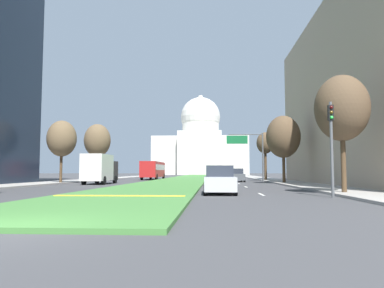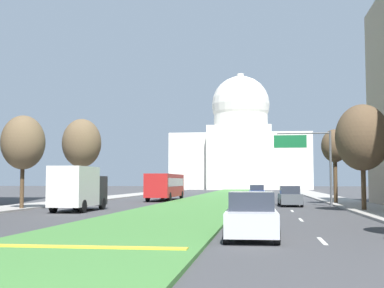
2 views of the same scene
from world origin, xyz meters
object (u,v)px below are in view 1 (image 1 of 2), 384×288
object	(u,v)px
capitol_building	(200,144)
box_truck_delivery	(100,169)
street_tree_left_far	(97,141)
sedan_distant	(214,174)
sedan_midblock	(237,176)
street_tree_right_near	(342,108)
street_tree_right_mid	(283,137)
street_tree_left_mid	(62,139)
overhead_guide_sign	(250,147)
traffic_light_near_right	(331,136)
sedan_lead_stopped	(219,181)
city_bus	(153,169)
street_tree_right_far	(265,144)

from	to	relation	value
capitol_building	box_truck_delivery	xyz separation A→B (m)	(-7.57, -102.50, -10.20)
street_tree_left_far	sedan_distant	bearing A→B (deg)	34.61
sedan_midblock	street_tree_right_near	bearing A→B (deg)	-79.62
street_tree_right_near	street_tree_right_mid	size ratio (longest dim) A/B	0.96
street_tree_left_mid	street_tree_right_mid	bearing A→B (deg)	3.16
overhead_guide_sign	traffic_light_near_right	bearing A→B (deg)	-86.94
street_tree_left_mid	sedan_midblock	world-z (taller)	street_tree_left_mid
sedan_lead_stopped	city_bus	world-z (taller)	city_bus
overhead_guide_sign	sedan_lead_stopped	xyz separation A→B (m)	(-4.52, -25.55, -3.79)
street_tree_right_far	sedan_distant	distance (m)	15.34
sedan_lead_stopped	traffic_light_near_right	bearing A→B (deg)	-25.26
traffic_light_near_right	sedan_lead_stopped	size ratio (longest dim) A/B	1.18
overhead_guide_sign	street_tree_left_mid	world-z (taller)	street_tree_left_mid
street_tree_right_near	sedan_lead_stopped	bearing A→B (deg)	178.23
city_bus	street_tree_left_mid	bearing A→B (deg)	-108.91
traffic_light_near_right	city_bus	distance (m)	43.59
capitol_building	traffic_light_near_right	size ratio (longest dim) A/B	7.00
capitol_building	traffic_light_near_right	bearing A→B (deg)	-84.72
traffic_light_near_right	overhead_guide_sign	distance (m)	28.47
sedan_midblock	box_truck_delivery	world-z (taller)	box_truck_delivery
street_tree_right_far	capitol_building	bearing A→B (deg)	98.01
traffic_light_near_right	street_tree_right_mid	bearing A→B (deg)	85.90
street_tree_left_far	sedan_lead_stopped	distance (m)	35.88
traffic_light_near_right	street_tree_right_far	distance (m)	33.19
street_tree_right_near	overhead_guide_sign	bearing A→B (deg)	96.72
overhead_guide_sign	street_tree_right_mid	size ratio (longest dim) A/B	0.85
sedan_distant	street_tree_right_far	bearing A→B (deg)	-59.31
street_tree_right_far	sedan_midblock	xyz separation A→B (m)	(-4.47, -4.39, -4.58)
overhead_guide_sign	city_bus	distance (m)	19.32
capitol_building	street_tree_right_far	size ratio (longest dim) A/B	5.14
street_tree_left_far	city_bus	size ratio (longest dim) A/B	0.77
sedan_lead_stopped	sedan_distant	distance (m)	42.85
street_tree_right_far	box_truck_delivery	xyz separation A→B (m)	(-20.01, -14.06, -3.73)
sedan_lead_stopped	street_tree_right_near	bearing A→B (deg)	-1.77
street_tree_right_far	sedan_lead_stopped	xyz separation A→B (m)	(-7.24, -30.26, -4.58)
street_tree_left_mid	street_tree_right_far	xyz separation A→B (m)	(24.68, 13.32, 0.34)
overhead_guide_sign	box_truck_delivery	world-z (taller)	overhead_guide_sign
capitol_building	street_tree_left_mid	world-z (taller)	capitol_building
street_tree_right_mid	sedan_midblock	size ratio (longest dim) A/B	1.69
street_tree_right_mid	capitol_building	bearing A→B (deg)	97.24
street_tree_right_near	sedan_midblock	world-z (taller)	street_tree_right_near
street_tree_left_far	box_truck_delivery	distance (m)	15.96
overhead_guide_sign	street_tree_left_far	bearing A→B (deg)	167.01
overhead_guide_sign	street_tree_left_far	distance (m)	22.97
city_bus	street_tree_right_near	bearing A→B (deg)	-64.55
street_tree_right_near	street_tree_right_mid	bearing A→B (deg)	90.01
street_tree_right_near	sedan_midblock	size ratio (longest dim) A/B	1.62
sedan_midblock	city_bus	size ratio (longest dim) A/B	0.41
overhead_guide_sign	sedan_midblock	xyz separation A→B (m)	(-1.74, 0.32, -3.79)
overhead_guide_sign	sedan_distant	world-z (taller)	overhead_guide_sign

